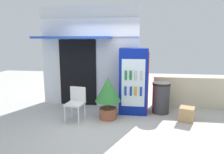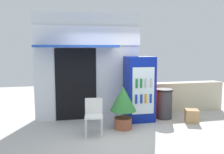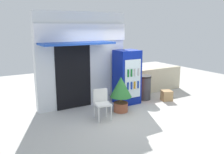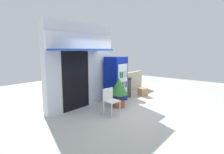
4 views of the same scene
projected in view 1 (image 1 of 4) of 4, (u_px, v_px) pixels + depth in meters
ground at (103, 126)px, 4.85m from camera, size 16.00×16.00×0.00m
storefront_building at (89, 55)px, 6.25m from camera, size 3.00×1.06×3.02m
drink_cooler at (134, 81)px, 5.64m from camera, size 0.78×0.72×1.81m
plastic_chair at (76, 101)px, 5.10m from camera, size 0.48×0.49×0.85m
potted_plant_near_shop at (108, 94)px, 5.18m from camera, size 0.66×0.66×1.09m
trash_bin at (161, 98)px, 5.65m from camera, size 0.49×0.49×0.86m
stone_boundary_wall at (195, 93)px, 6.07m from camera, size 2.45×0.20×0.93m
cardboard_box at (187, 114)px, 5.11m from camera, size 0.44×0.43×0.36m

